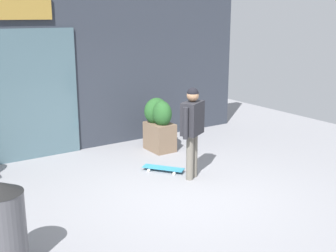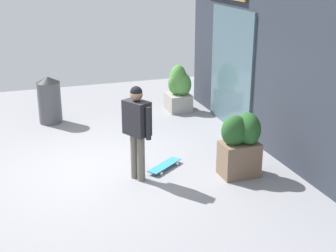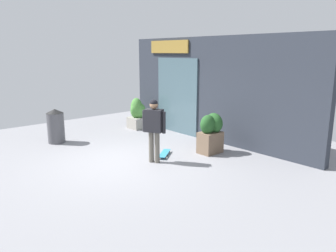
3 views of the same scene
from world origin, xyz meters
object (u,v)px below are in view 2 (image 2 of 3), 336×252
(skateboarder, at_px, (137,124))
(trash_bin, at_px, (49,100))
(planter_box_left, at_px, (179,88))
(planter_box_right, at_px, (241,143))
(skateboard, at_px, (164,166))

(skateboarder, height_order, trash_bin, skateboarder)
(planter_box_left, distance_m, planter_box_right, 3.81)
(skateboarder, height_order, planter_box_right, skateboarder)
(planter_box_left, bearing_deg, planter_box_right, -4.01)
(planter_box_right, bearing_deg, trash_bin, -143.97)
(skateboard, bearing_deg, planter_box_right, -66.08)
(planter_box_left, xyz_separation_m, planter_box_right, (3.80, -0.27, 0.03))
(skateboarder, xyz_separation_m, trash_bin, (-3.46, -1.11, -0.46))
(skateboard, relative_size, planter_box_right, 0.66)
(trash_bin, bearing_deg, planter_box_right, 36.03)
(skateboarder, xyz_separation_m, planter_box_right, (0.40, 1.70, -0.39))
(skateboarder, height_order, skateboard, skateboarder)
(planter_box_left, xyz_separation_m, trash_bin, (-0.06, -3.07, -0.04))
(skateboard, xyz_separation_m, trash_bin, (-3.22, -1.66, 0.47))
(planter_box_right, bearing_deg, skateboarder, -103.27)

